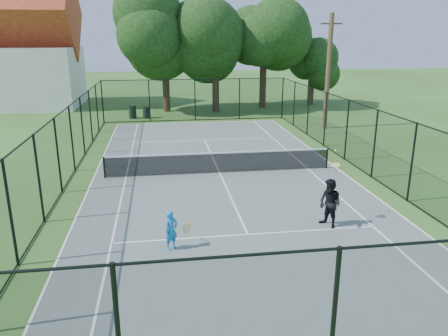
{
  "coord_description": "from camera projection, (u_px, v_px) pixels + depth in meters",
  "views": [
    {
      "loc": [
        -2.52,
        -18.45,
        5.96
      ],
      "look_at": [
        -0.24,
        -3.0,
        1.2
      ],
      "focal_mm": 35.0,
      "sensor_mm": 36.0,
      "label": 1
    }
  ],
  "objects": [
    {
      "name": "ground",
      "position": [
        220.0,
        174.0,
        19.55
      ],
      "size": [
        120.0,
        120.0,
        0.0
      ],
      "primitive_type": "plane",
      "color": "#33501B"
    },
    {
      "name": "tennis_court",
      "position": [
        220.0,
        173.0,
        19.54
      ],
      "size": [
        11.0,
        24.0,
        0.06
      ],
      "primitive_type": "cube",
      "color": "slate",
      "rests_on": "ground"
    },
    {
      "name": "tennis_net",
      "position": [
        220.0,
        162.0,
        19.38
      ],
      "size": [
        10.08,
        0.08,
        0.95
      ],
      "color": "black",
      "rests_on": "tennis_court"
    },
    {
      "name": "fence",
      "position": [
        220.0,
        142.0,
        19.11
      ],
      "size": [
        13.1,
        26.1,
        3.0
      ],
      "color": "black",
      "rests_on": "ground"
    },
    {
      "name": "tree_near_left",
      "position": [
        164.0,
        35.0,
        34.0
      ],
      "size": [
        7.48,
        7.48,
        9.76
      ],
      "color": "#332114",
      "rests_on": "ground"
    },
    {
      "name": "tree_near_mid",
      "position": [
        215.0,
        45.0,
        34.15
      ],
      "size": [
        6.51,
        6.51,
        8.52
      ],
      "color": "#332114",
      "rests_on": "ground"
    },
    {
      "name": "tree_near_right",
      "position": [
        264.0,
        40.0,
        36.15
      ],
      "size": [
        6.36,
        6.36,
        8.78
      ],
      "color": "#332114",
      "rests_on": "ground"
    },
    {
      "name": "tree_far_right",
      "position": [
        312.0,
        70.0,
        38.39
      ],
      "size": [
        3.76,
        3.76,
        4.97
      ],
      "color": "#332114",
      "rests_on": "ground"
    },
    {
      "name": "trash_bin_left",
      "position": [
        133.0,
        112.0,
        32.55
      ],
      "size": [
        0.58,
        0.58,
        0.96
      ],
      "color": "black",
      "rests_on": "ground"
    },
    {
      "name": "trash_bin_right",
      "position": [
        147.0,
        112.0,
        32.62
      ],
      "size": [
        0.58,
        0.58,
        0.89
      ],
      "color": "black",
      "rests_on": "ground"
    },
    {
      "name": "utility_pole",
      "position": [
        328.0,
        71.0,
        28.14
      ],
      "size": [
        1.4,
        0.3,
        7.32
      ],
      "color": "#4C3823",
      "rests_on": "ground"
    },
    {
      "name": "player_blue",
      "position": [
        172.0,
        230.0,
        12.42
      ],
      "size": [
        0.84,
        0.48,
        1.17
      ],
      "color": "#1677C2",
      "rests_on": "tennis_court"
    },
    {
      "name": "player_black",
      "position": [
        330.0,
        203.0,
        13.81
      ],
      "size": [
        0.89,
        1.2,
        2.37
      ],
      "color": "black",
      "rests_on": "tennis_court"
    }
  ]
}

